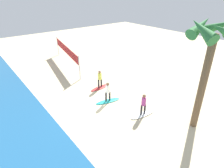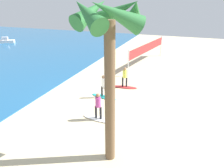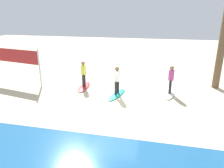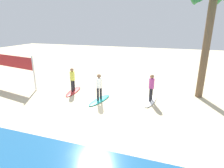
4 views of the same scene
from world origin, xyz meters
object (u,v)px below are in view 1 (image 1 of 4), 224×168
object	(u,v)px
surfboard_white	(143,114)
volleyball_net	(66,51)
surfboard_teal	(108,101)
surfboard_red	(100,87)
surfer_teal	(108,91)
surfer_white	(144,103)
surfer_red	(100,78)
palm_tree	(213,42)

from	to	relation	value
surfboard_white	volleyball_net	world-z (taller)	volleyball_net
surfboard_white	surfboard_teal	size ratio (longest dim) A/B	1.00
surfboard_teal	surfboard_red	xyz separation A→B (m)	(2.36, -0.88, 0.00)
surfer_teal	surfboard_red	world-z (taller)	surfer_teal
surfer_white	surfboard_red	world-z (taller)	surfer_white
surfboard_teal	surfer_white	bearing A→B (deg)	118.41
surfboard_white	surfer_red	xyz separation A→B (m)	(5.41, 0.01, 0.99)
surfer_white	volleyball_net	size ratio (longest dim) A/B	0.18
surfboard_red	surfer_red	size ratio (longest dim) A/B	1.28
surfer_teal	palm_tree	distance (m)	8.08
surfboard_white	surfer_teal	xyz separation A→B (m)	(3.05, 0.89, 0.99)
surfboard_red	palm_tree	xyz separation A→B (m)	(-8.35, -1.86, 5.67)
palm_tree	surfboard_red	bearing A→B (deg)	12.55
surfer_white	palm_tree	bearing A→B (deg)	-147.74
surfer_white	surfer_red	world-z (taller)	same
surfer_teal	volleyball_net	bearing A→B (deg)	-7.26
volleyball_net	surfboard_white	bearing A→B (deg)	178.49
surfboard_white	surfer_white	xyz separation A→B (m)	(0.00, 0.00, 0.99)
surfer_white	surfboard_red	size ratio (longest dim) A/B	0.78
surfer_white	surfboard_teal	size ratio (longest dim) A/B	0.78
surfboard_teal	surfboard_red	world-z (taller)	same
surfer_red	palm_tree	size ratio (longest dim) A/B	0.23
surfboard_red	surfer_red	bearing A→B (deg)	-0.00
surfboard_teal	surfer_red	xyz separation A→B (m)	(2.36, -0.88, 0.99)
surfboard_white	surfboard_red	xyz separation A→B (m)	(5.41, 0.01, 0.00)
surfer_white	surfboard_teal	distance (m)	3.33
surfboard_red	surfer_red	world-z (taller)	surfer_red
surfboard_white	surfer_teal	distance (m)	3.33
surfboard_red	surfboard_white	bearing A→B (deg)	84.71
surfboard_white	volleyball_net	bearing A→B (deg)	-85.11
surfer_red	surfboard_white	bearing A→B (deg)	-179.94
surfboard_white	surfer_white	bearing A→B (deg)	6.40
surfer_teal	surfer_red	world-z (taller)	same
surfer_red	surfer_teal	bearing A→B (deg)	159.53
surfer_white	volleyball_net	bearing A→B (deg)	-1.51
surfer_white	volleyball_net	world-z (taller)	volleyball_net
surfer_white	surfboard_teal	bearing A→B (deg)	16.17
surfboard_white	volleyball_net	size ratio (longest dim) A/B	0.23
surfboard_teal	volleyball_net	size ratio (longest dim) A/B	0.23
surfer_teal	surfer_red	size ratio (longest dim) A/B	1.00
surfboard_white	surfboard_teal	bearing A→B (deg)	-67.44
surfboard_red	volleyball_net	bearing A→B (deg)	-98.03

